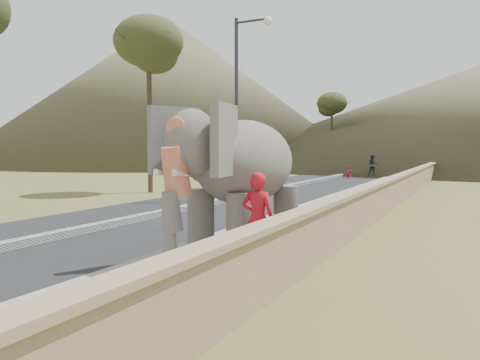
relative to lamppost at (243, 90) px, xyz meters
The scene contains 11 objects.
ground 15.16m from the lamppost, 70.93° to the right, with size 160.00×160.00×0.00m, color olive.
road 6.03m from the lamppost, 94.96° to the right, with size 7.00×120.00×0.03m, color black.
median 5.96m from the lamppost, 94.96° to the right, with size 0.35×120.00×0.22m, color black.
walkway 7.60m from the lamppost, 37.25° to the right, with size 3.00×120.00×0.15m, color #9E9687.
parapet 8.46m from the lamppost, 29.36° to the right, with size 0.30×120.00×1.10m, color tan.
lamppost is the anchor object (origin of this frame).
signboard 3.33m from the lamppost, 76.68° to the right, with size 0.60×0.08×2.40m.
hill_left 53.51m from the lamppost, 128.80° to the left, with size 60.00×60.00×22.00m, color brown.
hill_far 57.30m from the lamppost, 80.26° to the left, with size 80.00×80.00×14.00m, color brown.
elephant_and_man 10.96m from the lamppost, 63.26° to the right, with size 2.60×4.35×2.97m.
motorcyclist 17.50m from the lamppost, 85.33° to the left, with size 2.56×1.90×1.83m.
Camera 1 is at (4.52, -5.00, 2.38)m, focal length 35.00 mm.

